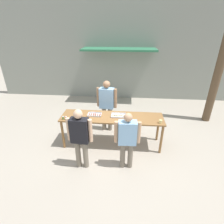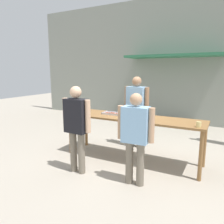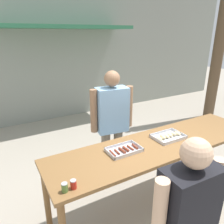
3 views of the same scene
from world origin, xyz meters
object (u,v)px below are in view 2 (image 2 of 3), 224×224
condiment_jar_mustard (73,111)px  person_server_behind_table (136,106)px  beer_cup (199,124)px  person_customer_holding_hotdog (77,123)px  condiment_jar_ketchup (76,112)px  food_tray_sausages (112,114)px  person_customer_with_cup (135,132)px  food_tray_buns (142,116)px

condiment_jar_mustard → person_server_behind_table: bearing=44.6°
beer_cup → person_customer_holding_hotdog: size_ratio=0.06×
condiment_jar_mustard → person_customer_holding_hotdog: bearing=-48.6°
condiment_jar_mustard → condiment_jar_ketchup: same height
person_server_behind_table → beer_cup: bearing=-26.6°
food_tray_sausages → person_server_behind_table: person_server_behind_table is taller
food_tray_sausages → person_server_behind_table: (0.28, 0.76, 0.09)m
food_tray_sausages → beer_cup: beer_cup is taller
condiment_jar_ketchup → person_customer_with_cup: size_ratio=0.06×
food_tray_buns → beer_cup: beer_cup is taller
food_tray_sausages → condiment_jar_mustard: size_ratio=4.59×
condiment_jar_mustard → person_server_behind_table: person_server_behind_table is taller
condiment_jar_ketchup → beer_cup: (2.61, 0.01, 0.00)m
person_server_behind_table → person_customer_with_cup: (0.69, -1.77, -0.13)m
condiment_jar_ketchup → person_customer_holding_hotdog: bearing=-52.4°
beer_cup → person_server_behind_table: person_server_behind_table is taller
food_tray_sausages → beer_cup: size_ratio=4.20×
condiment_jar_ketchup → beer_cup: size_ratio=0.91×
condiment_jar_mustard → person_server_behind_table: 1.56m
food_tray_buns → person_customer_with_cup: size_ratio=0.27×
beer_cup → person_customer_holding_hotdog: (-2.02, -0.78, -0.03)m
food_tray_buns → beer_cup: (1.15, -0.32, 0.03)m
food_tray_buns → beer_cup: 1.19m
food_tray_sausages → beer_cup: (1.86, -0.31, 0.03)m
food_tray_sausages → condiment_jar_mustard: 0.90m
food_tray_buns → person_server_behind_table: (-0.43, 0.76, 0.08)m
condiment_jar_mustard → person_customer_holding_hotdog: size_ratio=0.05×
food_tray_buns → condiment_jar_mustard: bearing=-167.9°
beer_cup → person_customer_with_cup: (-0.89, -0.70, -0.08)m
food_tray_sausages → person_customer_with_cup: size_ratio=0.26×
condiment_jar_mustard → beer_cup: (2.69, 0.02, 0.00)m
food_tray_sausages → person_server_behind_table: 0.82m
food_tray_buns → condiment_jar_ketchup: 1.49m
person_customer_holding_hotdog → person_customer_with_cup: person_customer_holding_hotdog is taller
person_server_behind_table → person_customer_holding_hotdog: 1.91m
condiment_jar_ketchup → beer_cup: bearing=0.3°
food_tray_sausages → condiment_jar_ketchup: condiment_jar_ketchup is taller
condiment_jar_ketchup → food_tray_sausages: bearing=23.4°
condiment_jar_ketchup → person_customer_with_cup: person_customer_with_cup is taller
condiment_jar_mustard → person_customer_with_cup: person_customer_with_cup is taller
food_tray_buns → condiment_jar_ketchup: condiment_jar_ketchup is taller
condiment_jar_mustard → food_tray_buns: bearing=12.1°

